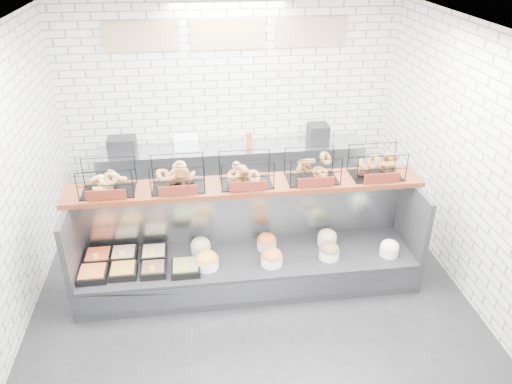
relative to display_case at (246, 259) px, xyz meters
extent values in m
plane|color=black|center=(0.03, -0.34, -0.33)|extent=(5.50, 5.50, 0.00)
cube|color=silver|center=(0.03, 2.41, 1.17)|extent=(5.00, 0.02, 3.00)
cube|color=silver|center=(2.53, -0.34, 1.17)|extent=(0.02, 5.50, 3.00)
cube|color=white|center=(0.03, -0.34, 2.67)|extent=(5.00, 5.50, 0.02)
cube|color=#C7A98A|center=(-1.17, 2.38, 2.17)|extent=(1.05, 0.03, 0.42)
cube|color=#C7A98A|center=(0.03, 2.38, 2.17)|extent=(1.05, 0.03, 0.42)
cube|color=#C7A98A|center=(1.23, 2.38, 2.17)|extent=(1.05, 0.03, 0.42)
cube|color=black|center=(0.03, -0.04, -0.13)|extent=(4.00, 0.90, 0.40)
cube|color=#93969B|center=(0.03, -0.48, -0.11)|extent=(4.00, 0.03, 0.28)
cube|color=#93969B|center=(0.03, 0.37, 0.47)|extent=(4.00, 0.08, 0.80)
cube|color=black|center=(-1.94, -0.04, 0.47)|extent=(0.06, 0.90, 0.80)
cube|color=black|center=(2.00, -0.04, 0.47)|extent=(0.06, 0.90, 0.80)
cube|color=black|center=(-1.75, -0.22, 0.11)|extent=(0.32, 0.32, 0.08)
cube|color=orange|center=(-1.75, -0.22, 0.15)|extent=(0.27, 0.27, 0.04)
cube|color=#FBF757|center=(-1.75, -0.33, 0.20)|extent=(0.06, 0.01, 0.08)
cube|color=black|center=(-1.73, 0.11, 0.11)|extent=(0.30, 0.30, 0.08)
cube|color=#EF5D32|center=(-1.73, 0.11, 0.15)|extent=(0.26, 0.26, 0.04)
cube|color=#FBF757|center=(-1.73, 0.00, 0.20)|extent=(0.06, 0.01, 0.08)
cube|color=black|center=(-1.42, -0.20, 0.11)|extent=(0.30, 0.30, 0.08)
cube|color=#C58329|center=(-1.42, -0.20, 0.15)|extent=(0.26, 0.26, 0.04)
cube|color=#FBF757|center=(-1.42, -0.31, 0.20)|extent=(0.06, 0.01, 0.08)
cube|color=black|center=(-1.44, 0.12, 0.11)|extent=(0.30, 0.30, 0.08)
cube|color=#DCB487|center=(-1.44, 0.12, 0.15)|extent=(0.25, 0.25, 0.04)
cube|color=#FBF757|center=(-1.44, 0.01, 0.20)|extent=(0.06, 0.01, 0.08)
cube|color=black|center=(-1.08, -0.23, 0.11)|extent=(0.28, 0.28, 0.08)
cube|color=brown|center=(-1.08, -0.23, 0.15)|extent=(0.24, 0.24, 0.04)
cube|color=#FBF757|center=(-1.08, -0.32, 0.20)|extent=(0.06, 0.01, 0.08)
cube|color=black|center=(-1.09, 0.09, 0.11)|extent=(0.30, 0.30, 0.08)
cube|color=#D2BD81|center=(-1.09, 0.09, 0.15)|extent=(0.25, 0.25, 0.04)
cube|color=#FBF757|center=(-1.09, -0.01, 0.20)|extent=(0.06, 0.01, 0.08)
cube|color=black|center=(-0.72, -0.24, 0.11)|extent=(0.32, 0.32, 0.08)
cube|color=olive|center=(-0.72, -0.24, 0.15)|extent=(0.28, 0.28, 0.04)
cube|color=#FBF757|center=(-0.72, -0.35, 0.20)|extent=(0.06, 0.01, 0.08)
cylinder|color=white|center=(-0.47, -0.19, 0.13)|extent=(0.27, 0.27, 0.11)
ellipsoid|color=gold|center=(-0.47, -0.19, 0.19)|extent=(0.26, 0.26, 0.18)
cylinder|color=white|center=(-0.54, 0.11, 0.13)|extent=(0.24, 0.24, 0.11)
ellipsoid|color=#D8BD85|center=(-0.54, 0.11, 0.19)|extent=(0.23, 0.23, 0.16)
cylinder|color=white|center=(0.27, -0.23, 0.13)|extent=(0.25, 0.25, 0.11)
ellipsoid|color=#C16529|center=(0.27, -0.23, 0.19)|extent=(0.25, 0.25, 0.17)
cylinder|color=white|center=(0.26, 0.10, 0.13)|extent=(0.24, 0.24, 0.11)
ellipsoid|color=orange|center=(0.26, 0.10, 0.19)|extent=(0.23, 0.23, 0.16)
cylinder|color=white|center=(0.96, -0.19, 0.13)|extent=(0.24, 0.24, 0.11)
ellipsoid|color=brown|center=(0.96, -0.19, 0.19)|extent=(0.24, 0.24, 0.16)
cylinder|color=white|center=(1.01, 0.09, 0.13)|extent=(0.23, 0.23, 0.11)
ellipsoid|color=#DAC286|center=(1.01, 0.09, 0.19)|extent=(0.23, 0.23, 0.16)
cylinder|color=white|center=(1.69, -0.23, 0.13)|extent=(0.23, 0.23, 0.11)
ellipsoid|color=white|center=(1.69, -0.23, 0.19)|extent=(0.22, 0.22, 0.15)
cube|color=#461D0F|center=(0.03, 0.18, 0.90)|extent=(4.10, 0.50, 0.06)
cube|color=black|center=(-1.51, 0.18, 1.10)|extent=(0.60, 0.38, 0.34)
cube|color=#56190F|center=(-1.51, -0.02, 1.00)|extent=(0.42, 0.02, 0.11)
cube|color=black|center=(-0.74, 0.18, 1.10)|extent=(0.60, 0.38, 0.34)
cube|color=#56190F|center=(-0.74, -0.02, 1.00)|extent=(0.42, 0.02, 0.11)
cube|color=black|center=(0.03, 0.18, 1.10)|extent=(0.60, 0.38, 0.34)
cube|color=#56190F|center=(0.03, -0.02, 1.00)|extent=(0.42, 0.02, 0.11)
cube|color=black|center=(0.79, 0.18, 1.10)|extent=(0.60, 0.38, 0.34)
cube|color=#56190F|center=(0.79, -0.02, 1.00)|extent=(0.42, 0.02, 0.11)
cube|color=black|center=(1.56, 0.18, 1.10)|extent=(0.60, 0.38, 0.34)
cube|color=#56190F|center=(1.56, -0.02, 1.00)|extent=(0.42, 0.02, 0.11)
cube|color=#93969B|center=(0.03, 2.09, 0.12)|extent=(4.00, 0.60, 0.90)
cube|color=black|center=(-1.59, 2.07, 0.69)|extent=(0.40, 0.30, 0.24)
cube|color=silver|center=(-0.66, 2.14, 0.66)|extent=(0.35, 0.28, 0.18)
cylinder|color=#BF3E2F|center=(0.28, 2.08, 0.68)|extent=(0.09, 0.09, 0.22)
cube|color=black|center=(1.34, 2.06, 0.72)|extent=(0.30, 0.30, 0.30)
camera|label=1|loc=(-0.52, -4.86, 3.57)|focal=35.00mm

